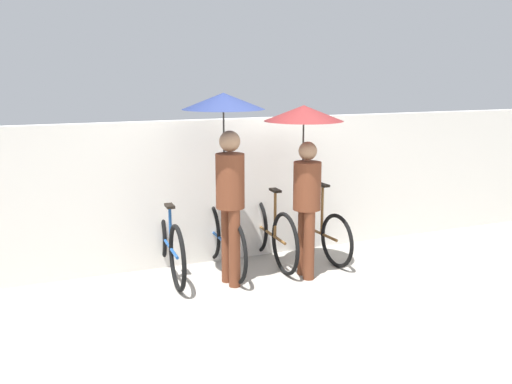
% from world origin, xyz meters
% --- Properties ---
extents(ground_plane, '(30.00, 30.00, 0.00)m').
position_xyz_m(ground_plane, '(0.00, 0.00, 0.00)').
color(ground_plane, '#9E998E').
extents(back_wall, '(9.95, 0.12, 1.80)m').
position_xyz_m(back_wall, '(0.00, 1.81, 0.90)').
color(back_wall, silver).
rests_on(back_wall, ground).
extents(parked_bicycle_0, '(0.44, 1.83, 1.10)m').
position_xyz_m(parked_bicycle_0, '(-0.98, 1.50, 0.39)').
color(parked_bicycle_0, black).
rests_on(parked_bicycle_0, ground).
extents(parked_bicycle_1, '(0.44, 1.71, 1.03)m').
position_xyz_m(parked_bicycle_1, '(-0.33, 1.42, 0.39)').
color(parked_bicycle_1, black).
rests_on(parked_bicycle_1, ground).
extents(parked_bicycle_2, '(0.44, 1.71, 1.06)m').
position_xyz_m(parked_bicycle_2, '(0.33, 1.45, 0.40)').
color(parked_bicycle_2, black).
rests_on(parked_bicycle_2, ground).
extents(parked_bicycle_3, '(0.44, 1.73, 1.09)m').
position_xyz_m(parked_bicycle_3, '(0.98, 1.48, 0.36)').
color(parked_bicycle_3, black).
rests_on(parked_bicycle_3, ground).
extents(pedestrian_leading, '(0.92, 0.92, 2.15)m').
position_xyz_m(pedestrian_leading, '(-0.41, 0.99, 1.64)').
color(pedestrian_leading, brown).
rests_on(pedestrian_leading, ground).
extents(pedestrian_center, '(0.92, 0.92, 2.00)m').
position_xyz_m(pedestrian_center, '(0.51, 0.88, 1.54)').
color(pedestrian_center, brown).
rests_on(pedestrian_center, ground).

